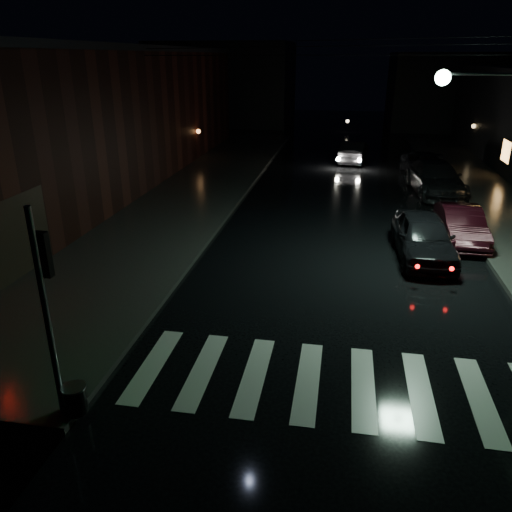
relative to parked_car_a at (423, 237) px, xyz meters
The scene contains 13 objects.
ground 10.32m from the parked_car_a, 124.33° to the right, with size 120.00×120.00×0.00m, color black.
sidewalk_left 12.14m from the parked_car_a, 152.99° to the left, with size 6.00×44.00×0.15m, color #282826.
sidewalk_right 6.96m from the parked_car_a, 52.66° to the left, with size 4.00×44.00×0.15m, color #282826.
building_left 19.51m from the parked_car_a, 157.14° to the left, with size 10.00×36.00×7.00m, color black.
building_far_left 39.91m from the parked_car_a, 113.40° to the left, with size 14.00×10.00×8.00m, color black.
building_far_right 37.51m from the parked_car_a, 77.34° to the left, with size 14.00×10.00×7.00m, color black.
crosswalk 8.51m from the parked_car_a, 109.30° to the right, with size 9.00×3.00×0.01m, color beige.
signal_pole_corner 12.76m from the parked_car_a, 128.59° to the right, with size 0.68×0.61×4.20m.
parked_car_a is the anchor object (origin of this frame).
parked_car_b 2.55m from the parked_car_a, 49.85° to the left, with size 1.43×4.10×1.35m, color black.
parked_car_c 9.60m from the parked_car_a, 79.19° to the left, with size 2.27×5.58×1.62m, color black.
parked_car_d 13.39m from the parked_car_a, 82.27° to the left, with size 2.26×4.91×1.36m, color black.
oncoming_car 17.10m from the parked_car_a, 97.74° to the left, with size 1.51×4.34×1.43m, color black.
Camera 1 is at (2.86, -8.75, 6.67)m, focal length 35.00 mm.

